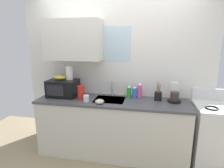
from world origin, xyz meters
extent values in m
cube|color=white|center=(0.00, 0.35, 1.25)|extent=(3.07, 0.10, 2.50)
cube|color=silver|center=(-0.64, 0.14, 1.79)|extent=(0.89, 0.32, 0.62)
cube|color=silver|center=(-0.04, 0.31, 1.73)|extent=(0.56, 0.02, 0.55)
cube|color=silver|center=(0.00, 0.00, 0.43)|extent=(2.27, 0.60, 0.86)
cube|color=#4C4C51|center=(0.00, 0.00, 0.88)|extent=(2.30, 0.63, 0.03)
cube|color=#9EA0A5|center=(-0.04, 0.02, 0.83)|extent=(0.46, 0.38, 0.14)
cylinder|color=#B2B5BA|center=(-0.04, 0.24, 1.02)|extent=(0.03, 0.03, 0.23)
cube|color=white|center=(1.49, 0.00, 0.45)|extent=(0.60, 0.60, 0.90)
torus|color=black|center=(1.37, -0.10, 0.91)|extent=(0.17, 0.17, 0.02)
cube|color=white|center=(1.49, 0.28, 0.99)|extent=(0.60, 0.04, 0.18)
cube|color=black|center=(-0.81, 0.05, 1.04)|extent=(0.46, 0.34, 0.27)
cube|color=black|center=(-0.86, -0.12, 1.04)|extent=(0.28, 0.01, 0.17)
ellipsoid|color=gold|center=(-0.86, 0.05, 1.20)|extent=(0.20, 0.11, 0.07)
cylinder|color=white|center=(-0.71, 0.10, 1.28)|extent=(0.11, 0.11, 0.22)
cylinder|color=black|center=(0.91, 0.08, 0.92)|extent=(0.19, 0.19, 0.03)
cylinder|color=#3F332D|center=(0.91, 0.07, 1.00)|extent=(0.12, 0.12, 0.13)
cube|color=silver|center=(0.91, 0.15, 1.05)|extent=(0.11, 0.09, 0.26)
cylinder|color=green|center=(0.24, 0.17, 0.98)|extent=(0.07, 0.07, 0.17)
cone|color=white|center=(0.24, 0.17, 1.08)|extent=(0.05, 0.05, 0.04)
cylinder|color=blue|center=(0.33, 0.17, 0.98)|extent=(0.07, 0.07, 0.16)
cone|color=white|center=(0.33, 0.17, 1.08)|extent=(0.05, 0.05, 0.04)
cylinder|color=#E55999|center=(0.40, 0.19, 1.00)|extent=(0.07, 0.07, 0.21)
cone|color=white|center=(0.40, 0.19, 1.13)|extent=(0.05, 0.05, 0.04)
cylinder|color=red|center=(-0.47, -0.05, 1.01)|extent=(0.10, 0.10, 0.21)
cylinder|color=white|center=(-0.36, -0.14, 0.95)|extent=(0.08, 0.08, 0.09)
cylinder|color=black|center=(0.68, 0.12, 0.97)|extent=(0.11, 0.11, 0.13)
cylinder|color=olive|center=(0.67, 0.12, 1.04)|extent=(0.02, 0.01, 0.21)
cylinder|color=olive|center=(0.70, 0.13, 1.05)|extent=(0.02, 0.03, 0.22)
cylinder|color=olive|center=(0.68, 0.10, 1.07)|extent=(0.04, 0.01, 0.26)
ellipsoid|color=beige|center=(-0.14, -0.20, 0.93)|extent=(0.13, 0.13, 0.06)
camera|label=1|loc=(0.52, -2.64, 1.78)|focal=29.70mm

